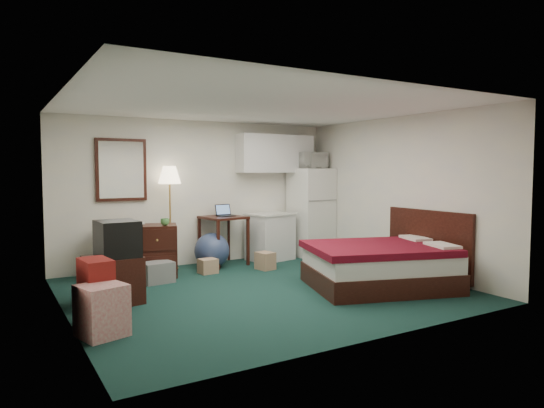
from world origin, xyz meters
TOP-DOWN VIEW (x-y plane):
  - floor at (0.00, 0.00)m, footprint 5.00×4.50m
  - ceiling at (0.00, 0.00)m, footprint 5.00×4.50m
  - walls at (0.00, 0.00)m, footprint 5.01×4.51m
  - mirror at (-1.35, 2.22)m, footprint 0.80×0.06m
  - upper_cabinets at (1.45, 2.08)m, footprint 1.50×0.35m
  - headboard at (2.46, -0.70)m, footprint 0.06×1.56m
  - dresser at (-1.25, 1.69)m, footprint 1.28×0.85m
  - floor_lamp at (-0.61, 2.05)m, footprint 0.46×0.46m
  - desk at (0.30, 1.92)m, footprint 0.76×0.76m
  - exercise_ball at (0.01, 1.76)m, footprint 0.70×0.70m
  - kitchen_counter at (1.24, 1.91)m, footprint 0.86×0.72m
  - fridge at (2.13, 1.88)m, footprint 0.72×0.72m
  - bed at (1.48, -0.70)m, footprint 2.23×1.96m
  - tv_stand at (-1.91, 0.39)m, footprint 0.68×0.72m
  - suitcase at (-2.27, -0.44)m, footprint 0.32×0.47m
  - retail_box at (-2.28, -0.80)m, footprint 0.51×0.51m
  - file_bin at (-1.11, 1.17)m, footprint 0.47×0.38m
  - cardboard_box_a at (-0.22, 1.39)m, footprint 0.29×0.25m
  - cardboard_box_b at (0.72, 1.20)m, footprint 0.29×0.33m
  - laptop at (0.34, 1.90)m, footprint 0.31×0.26m
  - crt_tv at (-1.86, 0.35)m, footprint 0.51×0.55m
  - microwave at (2.13, 1.89)m, footprint 0.56×0.31m
  - book_a at (-1.49, 1.66)m, footprint 0.15×0.06m
  - book_b at (-1.28, 1.80)m, footprint 0.17×0.05m
  - mug at (-0.89, 1.45)m, footprint 0.14×0.11m

SIDE VIEW (x-z plane):
  - floor at x=0.00m, z-range -0.01..0.01m
  - cardboard_box_a at x=-0.22m, z-range 0.00..0.23m
  - cardboard_box_b at x=0.72m, z-range 0.00..0.29m
  - file_bin at x=-1.11m, z-range 0.00..0.30m
  - retail_box at x=-2.28m, z-range 0.00..0.52m
  - tv_stand at x=-1.91m, z-range 0.00..0.58m
  - exercise_ball at x=0.01m, z-range 0.00..0.59m
  - bed at x=1.48m, z-range 0.00..0.60m
  - suitcase at x=-2.27m, z-range 0.00..0.71m
  - dresser at x=-1.25m, z-range 0.00..0.80m
  - kitchen_counter at x=1.24m, z-range 0.00..0.83m
  - desk at x=0.30m, z-range 0.00..0.85m
  - headboard at x=2.46m, z-range 0.05..1.05m
  - crt_tv at x=-1.86m, z-range 0.58..1.03m
  - fridge at x=2.13m, z-range 0.00..1.68m
  - floor_lamp at x=-0.61m, z-range 0.00..1.71m
  - mug at x=-0.89m, z-range 0.80..0.94m
  - book_a at x=-1.49m, z-range 0.80..1.01m
  - book_b at x=-1.28m, z-range 0.80..1.02m
  - laptop at x=0.34m, z-range 0.85..1.05m
  - walls at x=0.00m, z-range 0.00..2.50m
  - mirror at x=-1.35m, z-range 1.15..2.15m
  - microwave at x=2.13m, z-range 1.68..2.05m
  - upper_cabinets at x=1.45m, z-range 1.60..2.30m
  - ceiling at x=0.00m, z-range 2.50..2.50m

